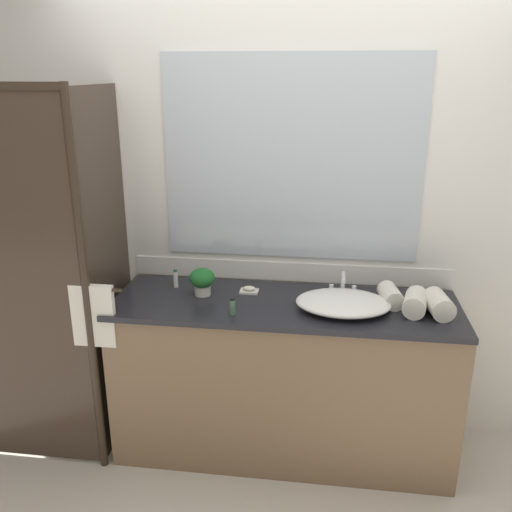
# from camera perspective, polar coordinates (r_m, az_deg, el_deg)

# --- Properties ---
(ground_plane) EXTENTS (8.00, 8.00, 0.00)m
(ground_plane) POSITION_cam_1_polar(r_m,az_deg,el_deg) (3.32, 2.72, -19.27)
(ground_plane) COLOR beige
(wall_back_with_mirror) EXTENTS (4.40, 0.06, 2.60)m
(wall_back_with_mirror) POSITION_cam_1_polar(r_m,az_deg,el_deg) (3.05, 3.68, 4.76)
(wall_back_with_mirror) COLOR silver
(wall_back_with_mirror) RESTS_ON ground_plane
(vanity_cabinet) EXTENTS (1.80, 0.58, 0.90)m
(vanity_cabinet) POSITION_cam_1_polar(r_m,az_deg,el_deg) (3.07, 2.87, -12.52)
(vanity_cabinet) COLOR brown
(vanity_cabinet) RESTS_ON ground_plane
(shower_enclosure) EXTENTS (1.20, 0.59, 2.00)m
(shower_enclosure) POSITION_cam_1_polar(r_m,az_deg,el_deg) (3.01, -22.25, -2.53)
(shower_enclosure) COLOR #2D2319
(shower_enclosure) RESTS_ON ground_plane
(sink_basin) EXTENTS (0.48, 0.35, 0.08)m
(sink_basin) POSITION_cam_1_polar(r_m,az_deg,el_deg) (2.79, 9.05, -4.84)
(sink_basin) COLOR white
(sink_basin) RESTS_ON vanity_cabinet
(faucet) EXTENTS (0.17, 0.14, 0.14)m
(faucet) POSITION_cam_1_polar(r_m,az_deg,el_deg) (2.95, 9.01, -3.31)
(faucet) COLOR silver
(faucet) RESTS_ON vanity_cabinet
(potted_plant) EXTENTS (0.14, 0.14, 0.15)m
(potted_plant) POSITION_cam_1_polar(r_m,az_deg,el_deg) (2.93, -5.61, -2.49)
(potted_plant) COLOR beige
(potted_plant) RESTS_ON vanity_cabinet
(soap_dish) EXTENTS (0.10, 0.07, 0.04)m
(soap_dish) POSITION_cam_1_polar(r_m,az_deg,el_deg) (2.97, -0.72, -3.55)
(soap_dish) COLOR silver
(soap_dish) RESTS_ON vanity_cabinet
(amenity_bottle_body_wash) EXTENTS (0.03, 0.03, 0.09)m
(amenity_bottle_body_wash) POSITION_cam_1_polar(r_m,az_deg,el_deg) (2.71, -2.46, -5.27)
(amenity_bottle_body_wash) COLOR #4C7056
(amenity_bottle_body_wash) RESTS_ON vanity_cabinet
(amenity_bottle_conditioner) EXTENTS (0.03, 0.03, 0.10)m
(amenity_bottle_conditioner) POSITION_cam_1_polar(r_m,az_deg,el_deg) (3.07, -8.36, -2.36)
(amenity_bottle_conditioner) COLOR white
(amenity_bottle_conditioner) RESTS_ON vanity_cabinet
(rolled_towel_near_edge) EXTENTS (0.14, 0.20, 0.12)m
(rolled_towel_near_edge) POSITION_cam_1_polar(r_m,az_deg,el_deg) (2.84, 18.47, -4.79)
(rolled_towel_near_edge) COLOR silver
(rolled_towel_near_edge) RESTS_ON vanity_cabinet
(rolled_towel_middle) EXTENTS (0.15, 0.21, 0.11)m
(rolled_towel_middle) POSITION_cam_1_polar(r_m,az_deg,el_deg) (2.83, 16.24, -4.67)
(rolled_towel_middle) COLOR silver
(rolled_towel_middle) RESTS_ON vanity_cabinet
(rolled_towel_far_edge) EXTENTS (0.13, 0.19, 0.10)m
(rolled_towel_far_edge) POSITION_cam_1_polar(r_m,az_deg,el_deg) (2.89, 13.85, -4.04)
(rolled_towel_far_edge) COLOR silver
(rolled_towel_far_edge) RESTS_ON vanity_cabinet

